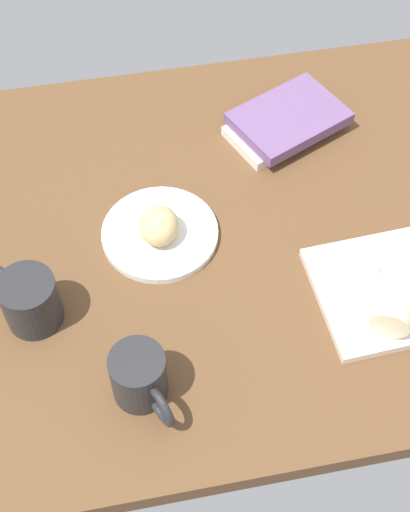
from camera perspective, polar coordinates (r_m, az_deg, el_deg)
dining_table at (r=135.23cm, az=2.45°, el=1.57°), size 110.00×90.00×4.00cm
round_plate at (r=132.26cm, az=-3.49°, el=1.74°), size 20.85×20.85×1.40cm
scone_pastry at (r=128.92cm, az=-3.57°, el=2.43°), size 9.06×9.74×5.82cm
square_plate at (r=128.48cm, az=13.51°, el=-2.63°), size 23.32×23.32×1.60cm
sauce_cup at (r=129.09cm, az=12.98°, el=-0.27°), size 4.94×4.94×2.70cm
breakfast_wrap at (r=123.35cm, az=14.47°, el=-3.15°), size 11.24×13.15×6.42cm
book_stack at (r=149.13cm, az=6.29°, el=10.24°), size 25.85×22.11×4.53cm
coffee_mug at (r=122.39cm, az=-13.42°, el=-3.28°), size 11.46×12.63×9.82cm
second_mug at (r=112.78cm, az=-5.01°, el=-9.32°), size 8.68×13.22×9.81cm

